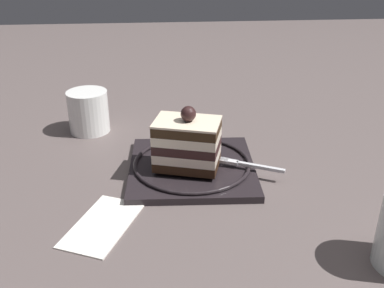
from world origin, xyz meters
The scene contains 7 objects.
ground_plane centered at (0.00, 0.00, 0.00)m, with size 2.40×2.40×0.00m, color #574B49.
dessert_plate centered at (-0.03, 0.01, 0.01)m, with size 0.20×0.20×0.02m.
cake_slice centered at (-0.04, 0.01, 0.06)m, with size 0.09×0.11×0.10m.
whipped_cream_dollop centered at (0.04, 0.00, 0.04)m, with size 0.05×0.05×0.04m, color white.
fork centered at (-0.05, -0.07, 0.02)m, with size 0.06×0.11×0.00m.
drink_glass_far centered at (0.14, 0.18, 0.03)m, with size 0.07×0.07×0.08m.
folded_napkin centered at (-0.16, 0.13, 0.00)m, with size 0.12×0.07×0.00m, color silver.
Camera 1 is at (-0.63, 0.06, 0.34)m, focal length 41.26 mm.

